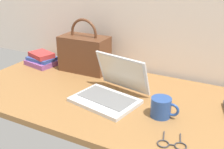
% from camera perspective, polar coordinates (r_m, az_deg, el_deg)
% --- Properties ---
extents(desk, '(1.60, 0.76, 0.03)m').
position_cam_1_polar(desk, '(1.38, -0.02, -5.17)').
color(desk, olive).
rests_on(desk, ground).
extents(laptop, '(0.36, 0.34, 0.21)m').
position_cam_1_polar(laptop, '(1.33, -0.17, -3.48)').
color(laptop, silver).
rests_on(laptop, desk).
extents(coffee_mug, '(0.13, 0.09, 0.09)m').
position_cam_1_polar(coffee_mug, '(1.20, 10.59, -6.90)').
color(coffee_mug, '#26478C').
rests_on(coffee_mug, desk).
extents(eyeglasses, '(0.12, 0.12, 0.01)m').
position_cam_1_polar(eyeglasses, '(1.06, 12.72, -14.40)').
color(eyeglasses, '#333338').
rests_on(eyeglasses, desk).
extents(handbag, '(0.30, 0.17, 0.33)m').
position_cam_1_polar(handbag, '(1.67, -5.91, 4.66)').
color(handbag, '#59331E').
rests_on(handbag, desk).
extents(book_stack, '(0.22, 0.19, 0.08)m').
position_cam_1_polar(book_stack, '(1.84, -14.80, 3.17)').
color(book_stack, '#8C4C8C').
rests_on(book_stack, desk).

